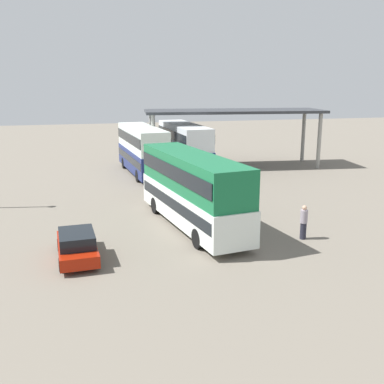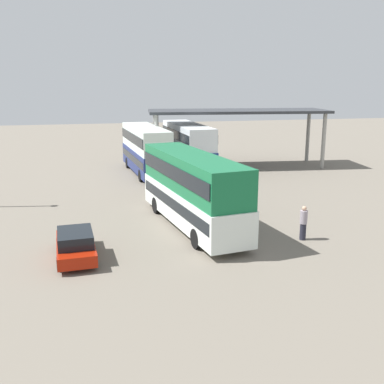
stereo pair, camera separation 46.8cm
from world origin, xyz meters
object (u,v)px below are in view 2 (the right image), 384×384
object	(u,v)px
parked_hatchback	(76,244)
pedestrian_waiting	(303,223)
double_decker_near_canopy	(146,148)
double_decker_mid_row	(188,144)
double_decker_main	(192,187)

from	to	relation	value
parked_hatchback	pedestrian_waiting	size ratio (longest dim) A/B	2.30
double_decker_near_canopy	double_decker_mid_row	world-z (taller)	same
parked_hatchback	pedestrian_waiting	bearing A→B (deg)	-93.76
double_decker_mid_row	double_decker_main	bearing A→B (deg)	165.60
double_decker_mid_row	pedestrian_waiting	world-z (taller)	double_decker_mid_row
double_decker_main	double_decker_near_canopy	xyz separation A→B (m)	(-0.60, 15.54, 0.02)
parked_hatchback	pedestrian_waiting	xyz separation A→B (m)	(11.40, -0.05, 0.23)
double_decker_main	pedestrian_waiting	bearing A→B (deg)	-132.96
double_decker_main	double_decker_mid_row	bearing A→B (deg)	-20.48
double_decker_near_canopy	parked_hatchback	bearing A→B (deg)	158.56
double_decker_near_canopy	double_decker_main	bearing A→B (deg)	177.51
double_decker_main	double_decker_near_canopy	size ratio (longest dim) A/B	1.05
parked_hatchback	double_decker_near_canopy	size ratio (longest dim) A/B	0.40
parked_hatchback	double_decker_mid_row	xyz separation A→B (m)	(9.85, 20.59, 1.61)
double_decker_main	double_decker_mid_row	size ratio (longest dim) A/B	1.02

